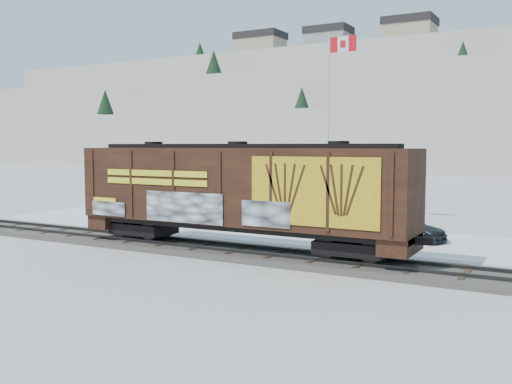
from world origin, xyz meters
The scene contains 9 objects.
ground centered at (0.00, 0.00, 0.00)m, with size 500.00×500.00×0.00m, color white.
rail_track centered at (0.00, 0.00, 0.15)m, with size 50.00×3.40×0.43m.
parking_strip centered at (0.00, 7.50, 0.01)m, with size 40.00×8.00×0.03m, color white.
hillside centered at (-0.05, 139.79, 14.37)m, with size 360.00×110.00×93.00m.
hopper_railcar centered at (1.88, -0.01, 3.05)m, with size 16.40×3.06×4.75m.
flagpole centered at (1.34, 12.55, 4.59)m, with size 2.30×0.90×12.26m.
car_silver centered at (-5.25, 6.86, 0.72)m, with size 1.62×4.03×1.37m, color silver.
car_white centered at (-2.85, 7.74, 0.72)m, with size 1.45×4.16×1.37m, color white.
car_dark centered at (7.62, 8.01, 0.68)m, with size 1.81×4.45×1.29m, color black.
Camera 1 is at (15.43, -22.46, 5.11)m, focal length 40.00 mm.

